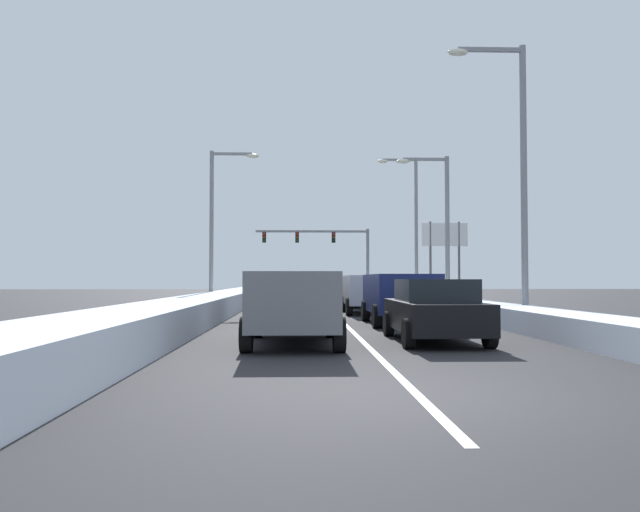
{
  "coord_description": "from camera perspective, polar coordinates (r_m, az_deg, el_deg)",
  "views": [
    {
      "loc": [
        -1.55,
        -8.33,
        1.52
      ],
      "look_at": [
        0.14,
        42.68,
        3.34
      ],
      "focal_mm": 36.17,
      "sensor_mm": 36.0,
      "label": 1
    }
  ],
  "objects": [
    {
      "name": "traffic_light_gantry",
      "position": [
        60.01,
        0.71,
        1.02
      ],
      "size": [
        10.6,
        0.47,
        6.2
      ],
      "color": "slate",
      "rests_on": "ground"
    },
    {
      "name": "suv_white_center_lane_third",
      "position": [
        28.35,
        -1.74,
        -3.05
      ],
      "size": [
        2.16,
        4.9,
        1.67
      ],
      "color": "silver",
      "rests_on": "ground"
    },
    {
      "name": "snow_bank_left_shoulder",
      "position": [
        34.33,
        -8.18,
        -3.86
      ],
      "size": [
        2.17,
        56.7,
        0.83
      ],
      "primitive_type": "cube",
      "color": "silver",
      "rests_on": "ground"
    },
    {
      "name": "suv_gray_center_lane_nearest",
      "position": [
        14.99,
        -2.35,
        -3.96
      ],
      "size": [
        2.16,
        4.9,
        1.67
      ],
      "color": "slate",
      "rests_on": "ground"
    },
    {
      "name": "street_lamp_right_mid",
      "position": [
        32.43,
        10.54,
        3.43
      ],
      "size": [
        2.66,
        0.36,
        7.6
      ],
      "color": "gray",
      "rests_on": "ground"
    },
    {
      "name": "street_lamp_right_far",
      "position": [
        42.68,
        8.08,
        3.44
      ],
      "size": [
        2.66,
        0.36,
        9.49
      ],
      "color": "gray",
      "rests_on": "ground"
    },
    {
      "name": "street_lamp_right_near",
      "position": [
        22.77,
        16.8,
        8.19
      ],
      "size": [
        2.66,
        0.36,
        9.39
      ],
      "color": "gray",
      "rests_on": "ground"
    },
    {
      "name": "ground_plane",
      "position": [
        29.03,
        1.17,
        -5.04
      ],
      "size": [
        134.01,
        134.01,
        0.0
      ],
      "primitive_type": "plane",
      "color": "#28282B"
    },
    {
      "name": "roadside_sign_right",
      "position": [
        45.52,
        10.97,
        1.15
      ],
      "size": [
        3.2,
        0.16,
        5.5
      ],
      "color": "#59595B",
      "rests_on": "ground"
    },
    {
      "name": "suv_tan_right_lane_fifth",
      "position": [
        41.1,
        2.56,
        -2.74
      ],
      "size": [
        2.16,
        4.9,
        1.67
      ],
      "color": "#937F60",
      "rests_on": "ground"
    },
    {
      "name": "suv_green_right_lane_fourth",
      "position": [
        34.47,
        3.44,
        -2.87
      ],
      "size": [
        2.16,
        4.9,
        1.67
      ],
      "color": "#1E5633",
      "rests_on": "ground"
    },
    {
      "name": "suv_navy_right_lane_second",
      "position": [
        21.6,
        7.04,
        -3.35
      ],
      "size": [
        2.16,
        4.9,
        1.67
      ],
      "color": "navy",
      "rests_on": "ground"
    },
    {
      "name": "street_lamp_left_mid",
      "position": [
        35.33,
        -9.01,
        3.71
      ],
      "size": [
        2.66,
        0.36,
        8.46
      ],
      "color": "gray",
      "rests_on": "ground"
    },
    {
      "name": "sedan_black_right_lane_nearest",
      "position": [
        15.79,
        10.09,
        -4.74
      ],
      "size": [
        2.0,
        4.5,
        1.51
      ],
      "color": "black",
      "rests_on": "ground"
    },
    {
      "name": "suv_silver_right_lane_third",
      "position": [
        28.3,
        4.25,
        -3.05
      ],
      "size": [
        2.16,
        4.9,
        1.67
      ],
      "color": "#B7BABF",
      "rests_on": "ground"
    },
    {
      "name": "snow_bank_right_shoulder",
      "position": [
        34.81,
        9.48,
        -3.98
      ],
      "size": [
        1.65,
        56.7,
        0.65
      ],
      "primitive_type": "cube",
      "color": "silver",
      "rests_on": "ground"
    },
    {
      "name": "suv_red_center_lane_fifth",
      "position": [
        40.58,
        -2.39,
        -2.75
      ],
      "size": [
        2.16,
        4.9,
        1.67
      ],
      "color": "maroon",
      "rests_on": "ground"
    },
    {
      "name": "sedan_maroon_center_lane_fourth",
      "position": [
        34.64,
        -1.89,
        -3.29
      ],
      "size": [
        2.0,
        4.5,
        1.51
      ],
      "color": "maroon",
      "rests_on": "ground"
    },
    {
      "name": "lane_stripe_between_right_lane_and_center_lane",
      "position": [
        34.17,
        0.71,
        -4.58
      ],
      "size": [
        0.14,
        56.7,
        0.01
      ],
      "primitive_type": "cube",
      "color": "silver",
      "rests_on": "ground"
    },
    {
      "name": "suv_charcoal_center_lane_second",
      "position": [
        21.44,
        -2.25,
        -3.38
      ],
      "size": [
        2.16,
        4.9,
        1.67
      ],
      "color": "#38383D",
      "rests_on": "ground"
    }
  ]
}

